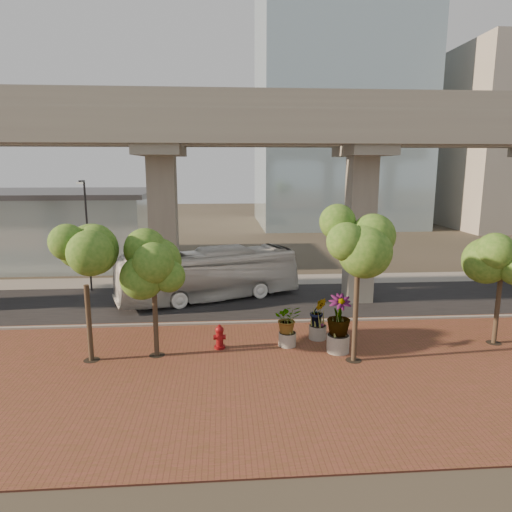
{
  "coord_description": "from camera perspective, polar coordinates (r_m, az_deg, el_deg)",
  "views": [
    {
      "loc": [
        -2.47,
        -25.46,
        8.39
      ],
      "look_at": [
        -0.56,
        0.5,
        3.27
      ],
      "focal_mm": 32.0,
      "sensor_mm": 36.0,
      "label": 1
    }
  ],
  "objects": [
    {
      "name": "asphalt_road",
      "position": [
        28.81,
        0.9,
        -5.76
      ],
      "size": [
        90.0,
        8.0,
        0.04
      ],
      "primitive_type": "cube",
      "color": "black",
      "rests_on": "ground"
    },
    {
      "name": "planter_right",
      "position": [
        21.09,
        10.32,
        -7.61
      ],
      "size": [
        2.51,
        2.51,
        2.68
      ],
      "color": "#9C978D",
      "rests_on": "ground"
    },
    {
      "name": "planter_front",
      "position": [
        21.61,
        3.97,
        -8.1
      ],
      "size": [
        1.83,
        1.83,
        2.02
      ],
      "color": "gray",
      "rests_on": "ground"
    },
    {
      "name": "street_tree_far_east",
      "position": [
        23.96,
        28.5,
        0.25
      ],
      "size": [
        3.39,
        3.39,
        5.93
      ],
      "color": "#473628",
      "rests_on": "ground"
    },
    {
      "name": "ground",
      "position": [
        26.92,
        1.28,
        -7.03
      ],
      "size": [
        160.0,
        160.0,
        0.0
      ],
      "primitive_type": "plane",
      "color": "#3A362A",
      "rests_on": "ground"
    },
    {
      "name": "street_tree_far_west",
      "position": [
        20.41,
        -20.66,
        -0.62
      ],
      "size": [
        3.55,
        3.55,
        6.07
      ],
      "color": "#473628",
      "rests_on": "ground"
    },
    {
      "name": "brick_plaza",
      "position": [
        19.51,
        3.59,
        -14.26
      ],
      "size": [
        70.0,
        13.0,
        0.06
      ],
      "primitive_type": "cube",
      "color": "brown",
      "rests_on": "ground"
    },
    {
      "name": "transit_viaduct",
      "position": [
        27.59,
        0.94,
        8.84
      ],
      "size": [
        72.0,
        5.6,
        12.4
      ],
      "color": "gray",
      "rests_on": "ground"
    },
    {
      "name": "streetlamp_east",
      "position": [
        32.92,
        12.44,
        4.18
      ],
      "size": [
        0.39,
        1.13,
        7.8
      ],
      "color": "#333339",
      "rests_on": "ground"
    },
    {
      "name": "planter_left",
      "position": [
        22.6,
        7.76,
        -7.17
      ],
      "size": [
        1.91,
        1.91,
        2.1
      ],
      "color": "#9C978D",
      "rests_on": "ground"
    },
    {
      "name": "transit_bus",
      "position": [
        29.12,
        -5.96,
        -2.38
      ],
      "size": [
        11.83,
        6.5,
        3.23
      ],
      "primitive_type": "imported",
      "rotation": [
        0.0,
        0.0,
        1.92
      ],
      "color": "white",
      "rests_on": "ground"
    },
    {
      "name": "fire_hydrant",
      "position": [
        21.57,
        -4.58,
        -10.05
      ],
      "size": [
        0.57,
        0.51,
        1.14
      ],
      "color": "maroon",
      "rests_on": "ground"
    },
    {
      "name": "street_tree_near_west",
      "position": [
        20.2,
        -12.73,
        -1.41
      ],
      "size": [
        3.15,
        3.15,
        5.5
      ],
      "color": "#473628",
      "rests_on": "ground"
    },
    {
      "name": "curb_strip",
      "position": [
        25.01,
        1.72,
        -8.28
      ],
      "size": [
        70.0,
        0.25,
        0.16
      ],
      "primitive_type": "cube",
      "color": "gray",
      "rests_on": "ground"
    },
    {
      "name": "street_tree_near_east",
      "position": [
        19.39,
        12.72,
        1.76
      ],
      "size": [
        3.43,
        3.43,
        6.85
      ],
      "color": "#473628",
      "rests_on": "ground"
    },
    {
      "name": "streetlamp_west",
      "position": [
        32.4,
        -20.39,
        3.31
      ],
      "size": [
        0.37,
        1.08,
        7.48
      ],
      "color": "#29292E",
      "rests_on": "ground"
    },
    {
      "name": "station_pavilion",
      "position": [
        45.31,
        -26.99,
        3.36
      ],
      "size": [
        23.0,
        13.0,
        6.3
      ],
      "color": "silver",
      "rests_on": "ground"
    },
    {
      "name": "far_sidewalk",
      "position": [
        34.09,
        0.08,
        -3.06
      ],
      "size": [
        90.0,
        3.0,
        0.06
      ],
      "primitive_type": "cube",
      "color": "gray",
      "rests_on": "ground"
    }
  ]
}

